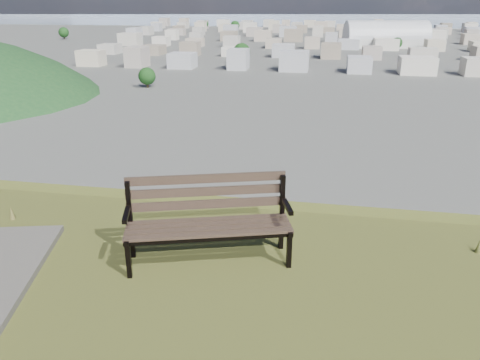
# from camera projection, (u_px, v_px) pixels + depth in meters

# --- Properties ---
(park_bench) EXTENTS (2.01, 1.15, 1.00)m
(park_bench) POSITION_uv_depth(u_px,v_px,m) (208.00, 215.00, 5.50)
(park_bench) COLOR #473729
(park_bench) RESTS_ON hilltop_mesa
(arena) EXTENTS (54.04, 30.88, 21.47)m
(arena) POSITION_uv_depth(u_px,v_px,m) (385.00, 39.00, 296.99)
(arena) COLOR silver
(arena) RESTS_ON ground
(city_blocks) EXTENTS (395.00, 361.00, 7.00)m
(city_blocks) POSITION_uv_depth(u_px,v_px,m) (330.00, 33.00, 372.97)
(city_blocks) COLOR beige
(city_blocks) RESTS_ON ground
(city_trees) EXTENTS (406.52, 387.20, 9.98)m
(city_trees) POSITION_uv_depth(u_px,v_px,m) (289.00, 38.00, 307.75)
(city_trees) COLOR #35291A
(city_trees) RESTS_ON ground
(bay_water) EXTENTS (2400.00, 700.00, 0.12)m
(bay_water) POSITION_uv_depth(u_px,v_px,m) (331.00, 17.00, 838.13)
(bay_water) COLOR #98B0C1
(bay_water) RESTS_ON ground
(far_hills) EXTENTS (2050.00, 340.00, 60.00)m
(far_hills) POSITION_uv_depth(u_px,v_px,m) (310.00, 1.00, 1300.84)
(far_hills) COLOR #858DA5
(far_hills) RESTS_ON ground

